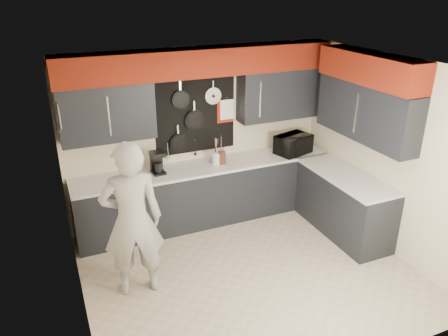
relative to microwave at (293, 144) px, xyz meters
name	(u,v)px	position (x,y,z in m)	size (l,w,h in m)	color
ground	(248,272)	(-1.42, -1.35, -1.07)	(4.00, 4.00, 0.00)	#B5AA8C
back_wall_assembly	(202,90)	(-1.41, 0.25, 0.94)	(4.00, 0.36, 2.60)	beige
right_wall_assembly	(370,104)	(0.43, -1.09, 0.87)	(0.36, 3.50, 2.60)	beige
left_wall_assembly	(71,209)	(-3.41, -1.33, 0.26)	(0.05, 3.50, 2.60)	beige
base_cabinets	(245,196)	(-0.93, -0.22, -0.61)	(3.95, 2.20, 0.92)	black
microwave	(293,144)	(0.00, 0.00, 0.00)	(0.54, 0.37, 0.30)	black
knife_block	(222,158)	(-1.19, 0.05, -0.05)	(0.09, 0.09, 0.20)	#382112
utensil_crock	(217,158)	(-1.26, 0.09, -0.06)	(0.14, 0.14, 0.18)	white
coffee_maker	(157,162)	(-2.15, 0.11, 0.02)	(0.19, 0.23, 0.32)	black
person	(132,221)	(-2.79, -1.13, -0.12)	(0.69, 0.45, 1.89)	#ABABA8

